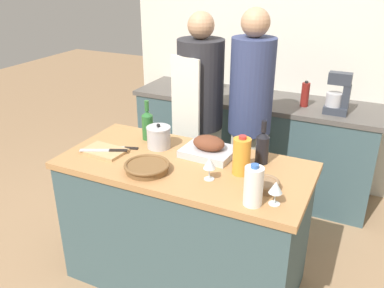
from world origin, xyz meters
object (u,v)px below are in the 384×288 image
object	(u,v)px
mixing_bowl	(265,184)
knife_paring	(121,148)
milk_jug	(253,186)
condiment_bottle_tall	(305,95)
wine_glass_left	(276,188)
wine_bottle_dark	(148,124)
person_cook_aproned	(200,112)
wicker_basket	(147,167)
stock_pot	(159,137)
cutting_board	(104,151)
condiment_bottle_short	(236,88)
stand_mixer	(338,97)
person_cook_guest	(250,114)
condiment_bottle_extra	(217,81)
wine_bottle_green	(262,147)
wine_glass_right	(209,164)
knife_chef	(105,150)
roasting_pan	(209,148)
juice_jug	(242,156)

from	to	relation	value
mixing_bowl	knife_paring	world-z (taller)	mixing_bowl
milk_jug	condiment_bottle_tall	world-z (taller)	condiment_bottle_tall
wine_glass_left	wine_bottle_dark	bearing A→B (deg)	156.47
person_cook_aproned	wicker_basket	bearing A→B (deg)	-67.17
stock_pot	cutting_board	bearing A→B (deg)	-141.53
condiment_bottle_short	stand_mixer	bearing A→B (deg)	-1.47
knife_paring	stand_mixer	xyz separation A→B (m)	(1.16, 1.27, 0.14)
milk_jug	condiment_bottle_tall	distance (m)	1.61
wine_bottle_dark	stand_mixer	distance (m)	1.52
mixing_bowl	milk_jug	xyz separation A→B (m)	(-0.01, -0.17, 0.07)
person_cook_guest	stand_mixer	bearing A→B (deg)	26.16
stock_pot	knife_paring	distance (m)	0.25
stock_pot	condiment_bottle_extra	bearing A→B (deg)	96.67
knife_paring	condiment_bottle_tall	xyz separation A→B (m)	(0.90, 1.34, 0.10)
wine_bottle_green	condiment_bottle_extra	bearing A→B (deg)	122.46
wicker_basket	wine_bottle_dark	bearing A→B (deg)	120.45
wine_glass_right	knife_chef	size ratio (longest dim) A/B	0.46
knife_paring	cutting_board	bearing A→B (deg)	-122.94
roasting_pan	wine_glass_left	distance (m)	0.64
cutting_board	wine_bottle_green	size ratio (longest dim) A/B	1.03
condiment_bottle_tall	person_cook_guest	distance (m)	0.64
milk_jug	knife_chef	world-z (taller)	milk_jug
milk_jug	wine_bottle_green	world-z (taller)	wine_bottle_green
wicker_basket	stock_pot	size ratio (longest dim) A/B	1.61
stock_pot	stand_mixer	distance (m)	1.49
condiment_bottle_tall	stand_mixer	bearing A→B (deg)	-14.45
knife_paring	milk_jug	bearing A→B (deg)	-15.62
cutting_board	condiment_bottle_tall	xyz separation A→B (m)	(0.96, 1.43, 0.10)
knife_chef	stand_mixer	world-z (taller)	stand_mixer
wine_bottle_green	person_cook_guest	bearing A→B (deg)	114.76
juice_jug	condiment_bottle_short	xyz separation A→B (m)	(-0.49, 1.28, -0.01)
wicker_basket	cutting_board	world-z (taller)	wicker_basket
wine_bottle_dark	condiment_bottle_tall	world-z (taller)	wine_bottle_dark
wine_bottle_green	condiment_bottle_tall	distance (m)	1.14
knife_chef	condiment_bottle_short	distance (m)	1.45
condiment_bottle_short	roasting_pan	bearing A→B (deg)	-78.50
person_cook_aproned	person_cook_guest	xyz separation A→B (m)	(0.39, 0.03, 0.03)
wicker_basket	knife_chef	bearing A→B (deg)	165.76
condiment_bottle_short	person_cook_guest	distance (m)	0.61
wine_bottle_green	condiment_bottle_short	distance (m)	1.23
condiment_bottle_extra	wine_glass_right	bearing A→B (deg)	-68.92
wine_bottle_dark	condiment_bottle_extra	world-z (taller)	wine_bottle_dark
wicker_basket	condiment_bottle_tall	xyz separation A→B (m)	(0.58, 1.54, 0.08)
wicker_basket	cutting_board	xyz separation A→B (m)	(-0.38, 0.10, -0.02)
wine_bottle_dark	knife_paring	distance (m)	0.24
juice_jug	wine_bottle_green	xyz separation A→B (m)	(0.07, 0.18, -0.00)
cutting_board	condiment_bottle_extra	bearing A→B (deg)	85.89
mixing_bowl	condiment_bottle_tall	xyz separation A→B (m)	(-0.09, 1.44, 0.08)
stand_mixer	person_cook_aproned	bearing A→B (deg)	-150.32
milk_jug	wine_glass_right	size ratio (longest dim) A/B	1.69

